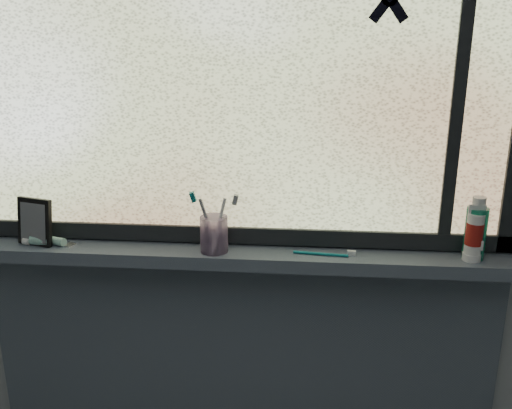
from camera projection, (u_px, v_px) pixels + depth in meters
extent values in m
cube|color=#9EA3A8|center=(239.00, 168.00, 1.68)|extent=(3.00, 0.01, 2.50)
cube|color=#4D5766|center=(237.00, 256.00, 1.69)|extent=(1.62, 0.14, 0.04)
cube|color=#4D5766|center=(241.00, 391.00, 1.90)|extent=(1.62, 0.02, 0.98)
cube|color=silver|center=(237.00, 71.00, 1.57)|extent=(1.50, 0.01, 1.00)
cube|color=black|center=(239.00, 234.00, 1.72)|extent=(1.60, 0.03, 0.05)
cube|color=black|center=(460.00, 73.00, 1.52)|extent=(0.03, 0.03, 1.00)
cube|color=black|center=(35.00, 222.00, 1.70)|extent=(0.12, 0.08, 0.14)
cylinder|color=#B590BF|center=(214.00, 234.00, 1.65)|extent=(0.09, 0.09, 0.11)
cylinder|color=#20A87D|center=(476.00, 228.00, 1.59)|extent=(0.07, 0.07, 0.15)
cylinder|color=silver|center=(475.00, 231.00, 1.58)|extent=(0.05, 0.05, 0.12)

